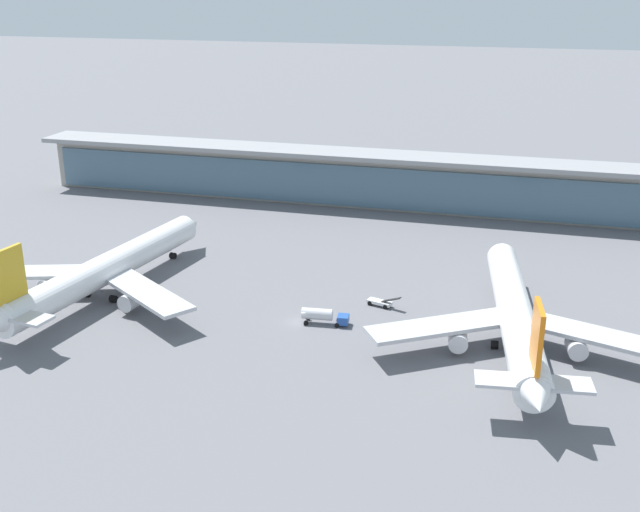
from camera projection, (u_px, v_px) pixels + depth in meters
ground_plane at (300, 322)px, 140.32m from camera, size 1200.00×1200.00×0.00m
airliner_left_stand at (103, 270)px, 149.74m from camera, size 50.37×66.06×17.61m
airliner_centre_stand at (516, 316)px, 129.74m from camera, size 50.47×66.11×17.61m
service_truck_near_nose_white at (381, 302)px, 146.96m from camera, size 6.91×3.22×2.70m
service_truck_under_wing_olive at (14, 314)px, 139.80m from camera, size 5.57×7.49×3.10m
service_truck_mid_apron_blue at (323, 315)px, 139.11m from camera, size 8.78×3.23×2.95m
terminal_building at (382, 179)px, 207.92m from camera, size 199.72×12.80×15.20m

